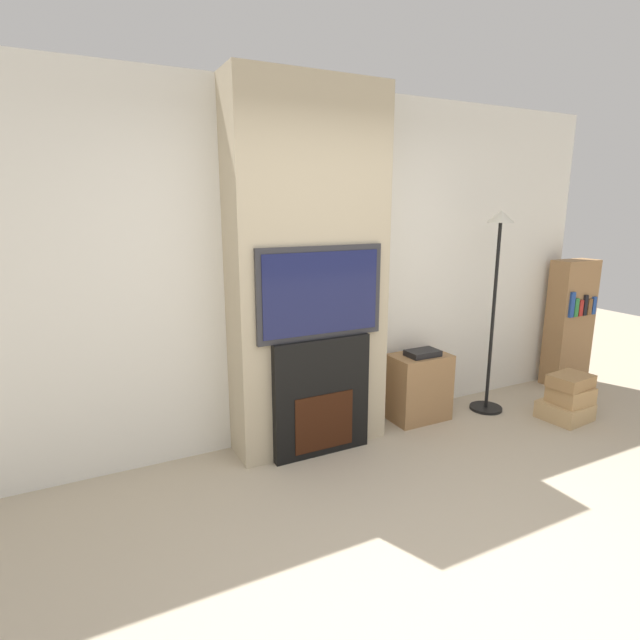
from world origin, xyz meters
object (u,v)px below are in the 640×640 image
at_px(television, 320,293).
at_px(media_stand, 419,386).
at_px(bookshelf, 570,323).
at_px(fireplace, 320,396).
at_px(box_stack, 568,399).
at_px(floor_lamp, 496,283).

bearing_deg(television, media_stand, 8.49).
bearing_deg(bookshelf, media_stand, -178.89).
height_order(fireplace, box_stack, fireplace).
height_order(television, floor_lamp, floor_lamp).
distance_m(television, box_stack, 2.49).
relative_size(media_stand, bookshelf, 0.49).
height_order(fireplace, television, television).
relative_size(television, floor_lamp, 0.54).
distance_m(television, media_stand, 1.41).
relative_size(floor_lamp, bookshelf, 1.38).
xyz_separation_m(floor_lamp, box_stack, (0.48, -0.48, -0.99)).
bearing_deg(floor_lamp, bookshelf, 7.38).
distance_m(television, floor_lamp, 1.74).
bearing_deg(bookshelf, television, -176.30).
height_order(box_stack, media_stand, media_stand).
relative_size(television, box_stack, 2.36).
distance_m(media_stand, bookshelf, 1.99).
bearing_deg(bookshelf, box_stack, -141.00).
relative_size(fireplace, box_stack, 2.18).
relative_size(box_stack, bookshelf, 0.32).
bearing_deg(fireplace, floor_lamp, 0.92).
height_order(floor_lamp, bookshelf, floor_lamp).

